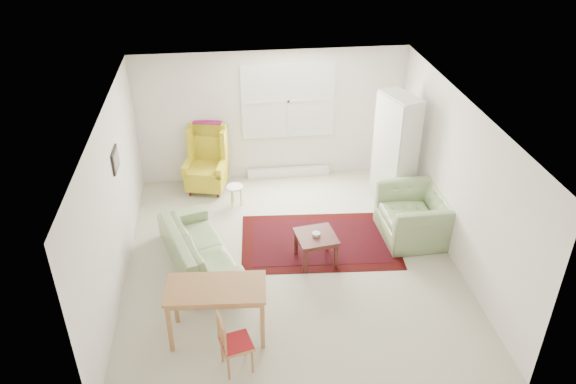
{
  "coord_description": "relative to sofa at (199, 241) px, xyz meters",
  "views": [
    {
      "loc": [
        -0.89,
        -6.91,
        5.35
      ],
      "look_at": [
        0.0,
        0.3,
        1.05
      ],
      "focal_mm": 35.0,
      "sensor_mm": 36.0,
      "label": 1
    }
  ],
  "objects": [
    {
      "name": "sofa",
      "position": [
        0.0,
        0.0,
        0.0
      ],
      "size": [
        1.38,
        2.17,
        0.82
      ],
      "primitive_type": "imported",
      "rotation": [
        0.0,
        0.0,
        1.88
      ],
      "color": "gray",
      "rests_on": "ground"
    },
    {
      "name": "desk_chair",
      "position": [
        0.47,
        -2.13,
        0.01
      ],
      "size": [
        0.44,
        0.44,
        0.83
      ],
      "primitive_type": null,
      "rotation": [
        0.0,
        0.0,
        1.82
      ],
      "color": "#AB7645",
      "rests_on": "ground"
    },
    {
      "name": "cabinet",
      "position": [
        3.43,
        1.49,
        0.6
      ],
      "size": [
        0.65,
        0.89,
        2.01
      ],
      "primitive_type": null,
      "rotation": [
        0.0,
        0.0,
        0.31
      ],
      "color": "silver",
      "rests_on": "ground"
    },
    {
      "name": "room",
      "position": [
        1.4,
        0.13,
        0.85
      ],
      "size": [
        5.04,
        5.54,
        2.51
      ],
      "color": "#B9B59E",
      "rests_on": "ground"
    },
    {
      "name": "rug",
      "position": [
        1.91,
        0.34,
        -0.4
      ],
      "size": [
        2.63,
        1.79,
        0.03
      ],
      "primitive_type": null,
      "rotation": [
        0.0,
        0.0,
        -0.07
      ],
      "color": "black",
      "rests_on": "ground"
    },
    {
      "name": "stool",
      "position": [
        0.6,
        1.64,
        -0.21
      ],
      "size": [
        0.34,
        0.34,
        0.39
      ],
      "primitive_type": null,
      "rotation": [
        0.0,
        0.0,
        -0.16
      ],
      "color": "white",
      "rests_on": "ground"
    },
    {
      "name": "wingback_chair",
      "position": [
        0.1,
        2.26,
        0.21
      ],
      "size": [
        0.88,
        0.91,
        1.25
      ],
      "primitive_type": null,
      "rotation": [
        0.0,
        0.0,
        -0.24
      ],
      "color": "gold",
      "rests_on": "ground"
    },
    {
      "name": "desk",
      "position": [
        0.26,
        -1.55,
        -0.01
      ],
      "size": [
        1.29,
        0.72,
        0.79
      ],
      "primitive_type": null,
      "rotation": [
        0.0,
        0.0,
        -0.08
      ],
      "color": "#AB7645",
      "rests_on": "ground"
    },
    {
      "name": "armchair",
      "position": [
        3.48,
        0.33,
        0.06
      ],
      "size": [
        1.09,
        1.24,
        0.94
      ],
      "primitive_type": "imported",
      "rotation": [
        0.0,
        0.0,
        -1.54
      ],
      "color": "gray",
      "rests_on": "ground"
    },
    {
      "name": "coffee_table",
      "position": [
        1.77,
        -0.15,
        -0.17
      ],
      "size": [
        0.66,
        0.66,
        0.48
      ],
      "primitive_type": null,
      "rotation": [
        0.0,
        0.0,
        0.14
      ],
      "color": "#441A14",
      "rests_on": "ground"
    }
  ]
}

